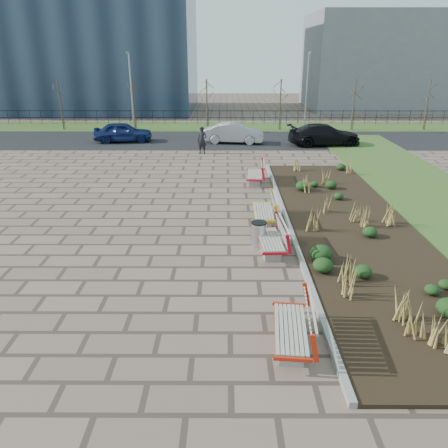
{
  "coord_description": "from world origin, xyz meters",
  "views": [
    {
      "loc": [
        1.55,
        -10.25,
        6.18
      ],
      "look_at": [
        1.5,
        3.0,
        0.9
      ],
      "focal_mm": 35.0,
      "sensor_mm": 36.0,
      "label": 1
    }
  ],
  "objects_px": {
    "lamp_west": "(131,93)",
    "lamp_east": "(307,93)",
    "car_blue": "(123,132)",
    "bench_b": "(270,238)",
    "bench_c": "(263,210)",
    "bench_d": "(255,173)",
    "car_silver": "(234,133)",
    "car_black": "(324,135)",
    "litter_bin": "(259,234)",
    "bench_a": "(291,326)",
    "pedestrian": "(202,140)"
  },
  "relations": [
    {
      "from": "lamp_west",
      "to": "pedestrian",
      "type": "bearing_deg",
      "value": -54.57
    },
    {
      "from": "pedestrian",
      "to": "car_black",
      "type": "bearing_deg",
      "value": 32.92
    },
    {
      "from": "bench_a",
      "to": "pedestrian",
      "type": "xyz_separation_m",
      "value": [
        -2.96,
        19.62,
        0.35
      ]
    },
    {
      "from": "car_black",
      "to": "bench_d",
      "type": "bearing_deg",
      "value": 143.54
    },
    {
      "from": "bench_c",
      "to": "lamp_west",
      "type": "xyz_separation_m",
      "value": [
        -9.0,
        20.52,
        2.54
      ]
    },
    {
      "from": "bench_b",
      "to": "car_silver",
      "type": "bearing_deg",
      "value": 89.51
    },
    {
      "from": "pedestrian",
      "to": "lamp_east",
      "type": "distance_m",
      "value": 11.84
    },
    {
      "from": "bench_a",
      "to": "litter_bin",
      "type": "bearing_deg",
      "value": 98.82
    },
    {
      "from": "bench_a",
      "to": "bench_d",
      "type": "bearing_deg",
      "value": 95.25
    },
    {
      "from": "pedestrian",
      "to": "bench_a",
      "type": "bearing_deg",
      "value": -66.38
    },
    {
      "from": "bench_b",
      "to": "bench_c",
      "type": "xyz_separation_m",
      "value": [
        0.0,
        2.69,
        0.0
      ]
    },
    {
      "from": "lamp_east",
      "to": "car_blue",
      "type": "bearing_deg",
      "value": -161.34
    },
    {
      "from": "car_blue",
      "to": "car_black",
      "type": "relative_size",
      "value": 0.83
    },
    {
      "from": "bench_b",
      "to": "car_black",
      "type": "relative_size",
      "value": 0.42
    },
    {
      "from": "car_black",
      "to": "lamp_west",
      "type": "distance_m",
      "value": 15.69
    },
    {
      "from": "bench_b",
      "to": "bench_c",
      "type": "bearing_deg",
      "value": 86.76
    },
    {
      "from": "bench_c",
      "to": "lamp_east",
      "type": "height_order",
      "value": "lamp_east"
    },
    {
      "from": "bench_d",
      "to": "pedestrian",
      "type": "distance_m",
      "value": 7.28
    },
    {
      "from": "bench_a",
      "to": "pedestrian",
      "type": "bearing_deg",
      "value": 103.83
    },
    {
      "from": "pedestrian",
      "to": "litter_bin",
      "type": "bearing_deg",
      "value": -64.53
    },
    {
      "from": "litter_bin",
      "to": "bench_a",
      "type": "bearing_deg",
      "value": -86.44
    },
    {
      "from": "lamp_west",
      "to": "lamp_east",
      "type": "distance_m",
      "value": 14.0
    },
    {
      "from": "bench_a",
      "to": "litter_bin",
      "type": "height_order",
      "value": "bench_a"
    },
    {
      "from": "lamp_east",
      "to": "bench_b",
      "type": "bearing_deg",
      "value": -102.16
    },
    {
      "from": "bench_d",
      "to": "car_blue",
      "type": "relative_size",
      "value": 0.51
    },
    {
      "from": "car_black",
      "to": "litter_bin",
      "type": "bearing_deg",
      "value": 154.9
    },
    {
      "from": "lamp_east",
      "to": "car_silver",
      "type": "bearing_deg",
      "value": -139.01
    },
    {
      "from": "bench_c",
      "to": "litter_bin",
      "type": "distance_m",
      "value": 2.27
    },
    {
      "from": "bench_b",
      "to": "car_blue",
      "type": "height_order",
      "value": "car_blue"
    },
    {
      "from": "bench_b",
      "to": "lamp_east",
      "type": "bearing_deg",
      "value": 74.61
    },
    {
      "from": "pedestrian",
      "to": "bench_d",
      "type": "bearing_deg",
      "value": -50.95
    },
    {
      "from": "car_blue",
      "to": "car_black",
      "type": "bearing_deg",
      "value": -101.88
    },
    {
      "from": "bench_b",
      "to": "pedestrian",
      "type": "height_order",
      "value": "pedestrian"
    },
    {
      "from": "car_black",
      "to": "lamp_east",
      "type": "relative_size",
      "value": 0.83
    },
    {
      "from": "bench_a",
      "to": "car_blue",
      "type": "distance_m",
      "value": 25.05
    },
    {
      "from": "bench_d",
      "to": "lamp_east",
      "type": "distance_m",
      "value": 16.14
    },
    {
      "from": "car_silver",
      "to": "car_blue",
      "type": "bearing_deg",
      "value": 94.62
    },
    {
      "from": "bench_c",
      "to": "litter_bin",
      "type": "relative_size",
      "value": 2.46
    },
    {
      "from": "car_silver",
      "to": "car_black",
      "type": "height_order",
      "value": "car_black"
    },
    {
      "from": "lamp_west",
      "to": "lamp_east",
      "type": "bearing_deg",
      "value": 0.0
    },
    {
      "from": "car_blue",
      "to": "car_black",
      "type": "xyz_separation_m",
      "value": [
        14.25,
        -1.11,
        0.02
      ]
    },
    {
      "from": "bench_c",
      "to": "bench_a",
      "type": "bearing_deg",
      "value": -89.07
    },
    {
      "from": "bench_a",
      "to": "car_black",
      "type": "distance_m",
      "value": 22.96
    },
    {
      "from": "bench_a",
      "to": "bench_c",
      "type": "xyz_separation_m",
      "value": [
        0.0,
        7.59,
        0.0
      ]
    },
    {
      "from": "litter_bin",
      "to": "pedestrian",
      "type": "relative_size",
      "value": 0.5
    },
    {
      "from": "bench_c",
      "to": "bench_d",
      "type": "distance_m",
      "value": 5.38
    },
    {
      "from": "pedestrian",
      "to": "bench_b",
      "type": "bearing_deg",
      "value": -63.59
    },
    {
      "from": "bench_d",
      "to": "lamp_west",
      "type": "xyz_separation_m",
      "value": [
        -9.0,
        15.13,
        2.54
      ]
    },
    {
      "from": "car_silver",
      "to": "pedestrian",
      "type": "bearing_deg",
      "value": 155.94
    },
    {
      "from": "bench_b",
      "to": "bench_d",
      "type": "distance_m",
      "value": 8.08
    }
  ]
}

